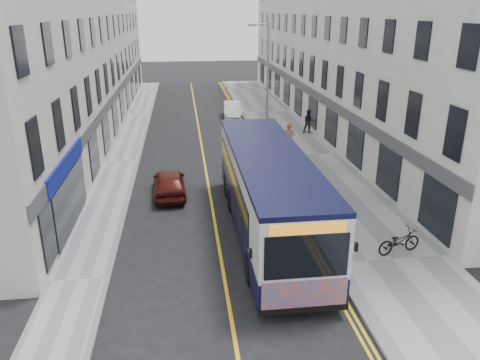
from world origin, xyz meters
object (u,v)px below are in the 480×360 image
object	(u,v)px
streetlamp	(266,82)
pedestrian_far	(309,122)
bicycle	(399,241)
car_maroon	(169,182)
car_white	(232,110)
city_bus	(268,190)
pedestrian_near	(289,139)

from	to	relation	value
streetlamp	pedestrian_far	world-z (taller)	streetlamp
bicycle	car_maroon	xyz separation A→B (m)	(-8.67, 7.26, 0.06)
bicycle	car_white	bearing A→B (deg)	-5.64
streetlamp	bicycle	world-z (taller)	streetlamp
streetlamp	city_bus	size ratio (longest dim) A/B	0.67
pedestrian_near	pedestrian_far	world-z (taller)	pedestrian_near
streetlamp	car_maroon	xyz separation A→B (m)	(-6.17, -7.55, -3.72)
bicycle	streetlamp	bearing A→B (deg)	-4.50
pedestrian_far	city_bus	bearing A→B (deg)	-105.19
city_bus	car_maroon	size ratio (longest dim) A/B	3.08
car_white	car_maroon	world-z (taller)	car_white
city_bus	car_white	xyz separation A→B (m)	(0.92, 22.03, -1.24)
city_bus	pedestrian_near	world-z (taller)	city_bus
bicycle	pedestrian_far	bearing A→B (deg)	-18.30
city_bus	bicycle	distance (m)	5.37
city_bus	car_white	bearing A→B (deg)	87.61
streetlamp	car_white	world-z (taller)	streetlamp
pedestrian_near	pedestrian_far	distance (m)	5.56
car_white	bicycle	bearing A→B (deg)	-77.50
pedestrian_near	pedestrian_far	size ratio (longest dim) A/B	1.12
city_bus	bicycle	xyz separation A→B (m)	(4.56, -2.51, -1.31)
car_white	car_maroon	size ratio (longest dim) A/B	1.04
bicycle	pedestrian_far	size ratio (longest dim) A/B	1.06
pedestrian_near	car_white	world-z (taller)	pedestrian_near
streetlamp	city_bus	bearing A→B (deg)	-99.51
streetlamp	pedestrian_near	xyz separation A→B (m)	(1.24, -1.68, -3.29)
streetlamp	pedestrian_near	bearing A→B (deg)	-53.69
bicycle	car_maroon	distance (m)	11.31
streetlamp	car_white	distance (m)	10.48
bicycle	pedestrian_near	bearing A→B (deg)	-8.59
bicycle	car_white	world-z (taller)	car_white
bicycle	pedestrian_near	distance (m)	13.20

